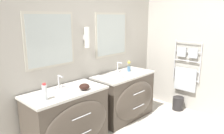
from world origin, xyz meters
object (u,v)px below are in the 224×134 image
Objects in this scene: amenity_bowl at (84,87)px; waste_bin at (178,103)px; flower_vase at (129,67)px; vanity_left at (68,119)px; toiletry_bottle at (45,92)px; vanity_right at (125,96)px.

waste_bin is at bearing -12.39° from amenity_bowl.
flower_vase is 1.27m from waste_bin.
amenity_bowl is at bearing -170.53° from flower_vase.
toiletry_bottle reaches higher than vanity_left.
vanity_right is at bearing 6.32° from amenity_bowl.
waste_bin is (2.59, -0.50, -0.79)m from toiletry_bottle.
flower_vase is (0.21, 0.09, 0.49)m from vanity_right.
vanity_right reaches higher than waste_bin.
vanity_left is 7.68× the size of amenity_bowl.
vanity_right is 4.40× the size of waste_bin.
flower_vase is at bearing 139.98° from waste_bin.
flower_vase is at bearing 4.74° from toiletry_bottle.
toiletry_bottle is 1.82m from flower_vase.
amenity_bowl is at bearing 167.61° from waste_bin.
amenity_bowl is (0.58, -0.06, -0.06)m from toiletry_bottle.
waste_bin is (2.01, -0.44, -0.73)m from amenity_bowl.
toiletry_bottle reaches higher than amenity_bowl.
amenity_bowl is at bearing -5.54° from toiletry_bottle.
toiletry_bottle reaches higher than waste_bin.
waste_bin is at bearing -29.54° from vanity_right.
vanity_right is at bearing 0.00° from vanity_left.
flower_vase is 0.77× the size of waste_bin.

